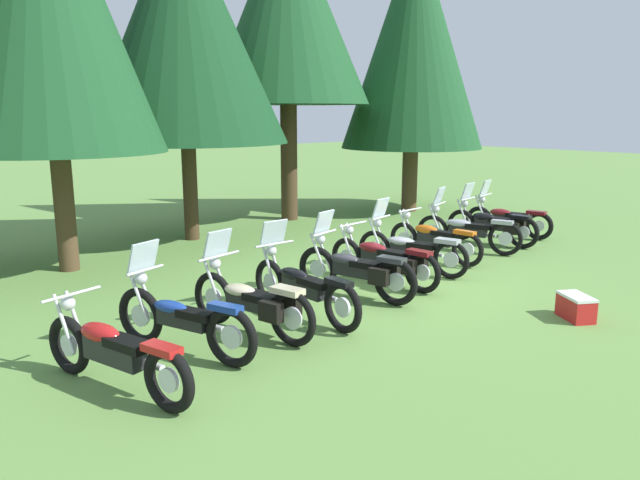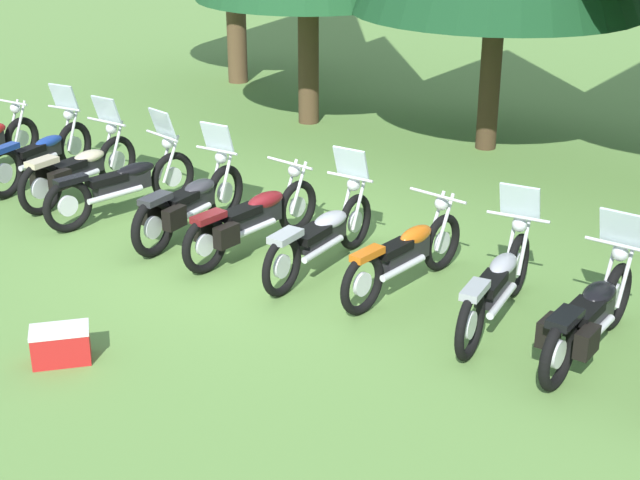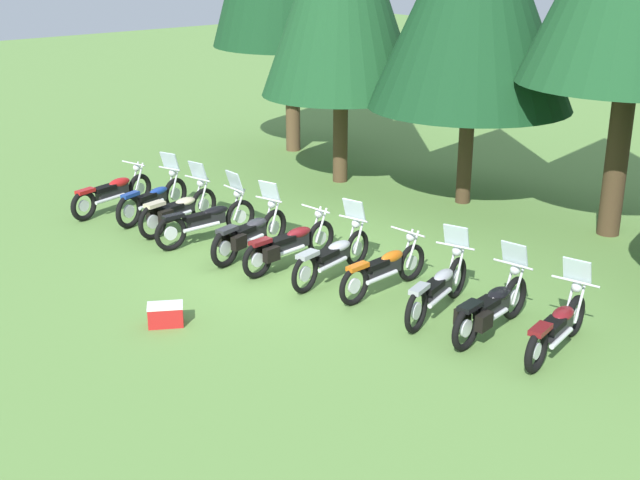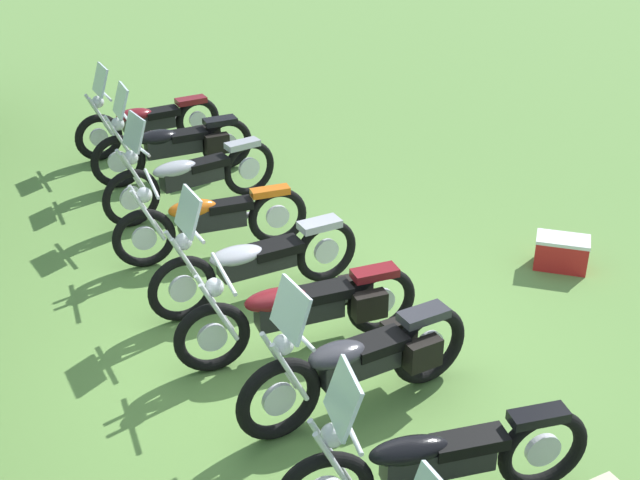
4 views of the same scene
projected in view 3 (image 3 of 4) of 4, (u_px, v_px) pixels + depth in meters
name	position (u px, v px, depth m)	size (l,w,h in m)	color
ground_plane	(291.00, 266.00, 16.14)	(80.00, 80.00, 0.00)	#608C42
motorcycle_0	(113.00, 192.00, 19.23)	(0.91, 2.32, 1.00)	black
motorcycle_1	(154.00, 198.00, 18.73)	(0.91, 2.18, 1.39)	black
motorcycle_2	(178.00, 209.00, 17.96)	(0.90, 2.19, 1.39)	black
motorcycle_3	(208.00, 219.00, 17.33)	(0.71, 2.41, 1.37)	black
motorcycle_4	(249.00, 233.00, 16.51)	(0.90, 2.20, 1.39)	black
motorcycle_5	(289.00, 244.00, 15.98)	(0.77, 2.38, 1.01)	black
motorcycle_6	(333.00, 255.00, 15.43)	(0.79, 2.29, 1.37)	black
motorcycle_7	(385.00, 269.00, 14.84)	(0.77, 2.23, 1.00)	black
motorcycle_8	(439.00, 287.00, 13.99)	(0.97, 2.25, 1.38)	black
motorcycle_9	(491.00, 307.00, 13.25)	(0.82, 2.22, 1.37)	black
motorcycle_10	(558.00, 325.00, 12.67)	(0.82, 2.13, 1.35)	black
picnic_cooler	(166.00, 315.00, 13.65)	(0.58, 0.66, 0.37)	red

